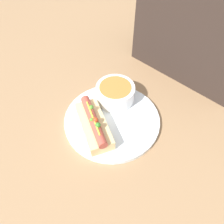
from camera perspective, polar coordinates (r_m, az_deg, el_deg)
ground_plane at (r=0.64m, az=0.00°, el=-2.42°), size 4.00×4.00×0.00m
dinner_plate at (r=0.64m, az=0.00°, el=-2.04°), size 0.28×0.28×0.01m
hot_dog at (r=0.59m, az=-4.76°, el=-3.21°), size 0.17×0.13×0.06m
soup_bowl at (r=0.66m, az=0.87°, el=5.07°), size 0.12×0.12×0.05m
spoon at (r=0.68m, az=-2.01°, el=4.00°), size 0.09×0.14×0.01m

